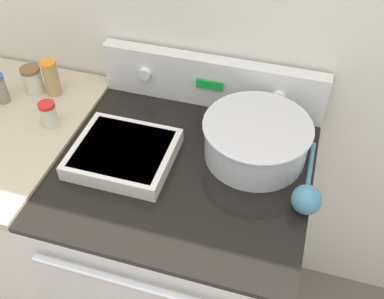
% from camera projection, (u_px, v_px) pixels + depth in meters
% --- Properties ---
extents(stove_range, '(0.75, 0.71, 0.90)m').
position_uv_depth(stove_range, '(185.00, 252.00, 1.64)').
color(stove_range, silver).
rests_on(stove_range, ground_plane).
extents(control_panel, '(0.75, 0.07, 0.17)m').
position_uv_depth(control_panel, '(212.00, 82.00, 1.48)').
color(control_panel, silver).
rests_on(control_panel, stove_range).
extents(side_counter, '(0.64, 0.68, 0.91)m').
position_uv_depth(side_counter, '(19.00, 208.00, 1.77)').
color(side_counter, silver).
rests_on(side_counter, ground_plane).
extents(mixing_bowl, '(0.32, 0.32, 0.12)m').
position_uv_depth(mixing_bowl, '(256.00, 138.00, 1.31)').
color(mixing_bowl, silver).
rests_on(mixing_bowl, stove_range).
extents(casserole_dish, '(0.29, 0.26, 0.05)m').
position_uv_depth(casserole_dish, '(123.00, 153.00, 1.33)').
color(casserole_dish, silver).
rests_on(casserole_dish, stove_range).
extents(ladle, '(0.08, 0.30, 0.08)m').
position_uv_depth(ladle, '(307.00, 197.00, 1.19)').
color(ladle, teal).
rests_on(ladle, stove_range).
extents(spice_jar_red_cap, '(0.05, 0.05, 0.09)m').
position_uv_depth(spice_jar_red_cap, '(49.00, 114.00, 1.41)').
color(spice_jar_red_cap, beige).
rests_on(spice_jar_red_cap, side_counter).
extents(spice_jar_orange_cap, '(0.05, 0.05, 0.13)m').
position_uv_depth(spice_jar_orange_cap, '(52.00, 78.00, 1.52)').
color(spice_jar_orange_cap, tan).
rests_on(spice_jar_orange_cap, side_counter).
extents(spice_jar_brown_cap, '(0.07, 0.07, 0.10)m').
position_uv_depth(spice_jar_brown_cap, '(33.00, 80.00, 1.53)').
color(spice_jar_brown_cap, beige).
rests_on(spice_jar_brown_cap, side_counter).
extents(spice_jar_blue_cap, '(0.05, 0.05, 0.10)m').
position_uv_depth(spice_jar_blue_cap, '(0.00, 88.00, 1.49)').
color(spice_jar_blue_cap, gray).
rests_on(spice_jar_blue_cap, side_counter).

